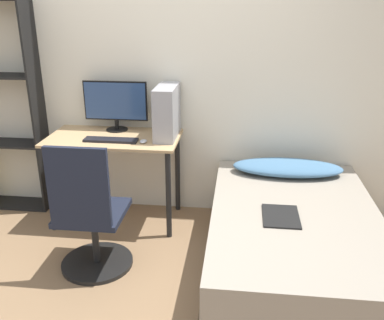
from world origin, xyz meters
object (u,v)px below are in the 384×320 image
object	(u,v)px
keyboard	(111,140)
monitor	(115,103)
pc_tower	(167,112)
bed	(293,242)
office_chair	(90,224)

from	to	relation	value
keyboard	monitor	bearing A→B (deg)	96.69
keyboard	pc_tower	world-z (taller)	pc_tower
pc_tower	bed	bearing A→B (deg)	-34.34
bed	keyboard	size ratio (longest dim) A/B	4.23
monitor	pc_tower	xyz separation A→B (m)	(0.47, -0.13, -0.03)
office_chair	bed	distance (m)	1.43
bed	pc_tower	world-z (taller)	pc_tower
office_chair	monitor	bearing A→B (deg)	93.32
pc_tower	monitor	bearing A→B (deg)	164.41
office_chair	keyboard	size ratio (longest dim) A/B	2.29
keyboard	office_chair	bearing A→B (deg)	-88.30
bed	keyboard	bearing A→B (deg)	160.57
office_chair	keyboard	world-z (taller)	office_chair
monitor	keyboard	distance (m)	0.39
office_chair	keyboard	distance (m)	0.76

